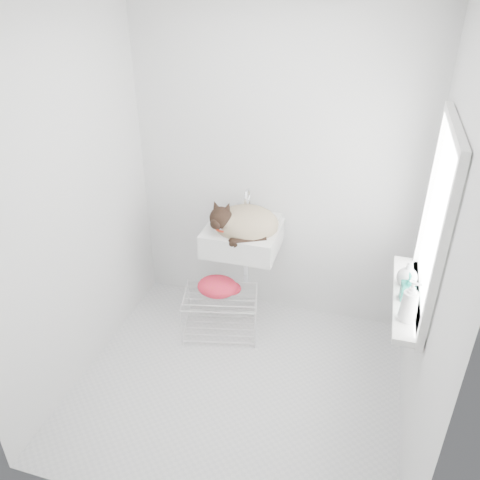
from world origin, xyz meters
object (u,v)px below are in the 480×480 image
(bottle_a, at_px, (406,320))
(bottle_b, at_px, (406,299))
(sink, at_px, (243,228))
(cat, at_px, (243,224))
(bottle_c, at_px, (406,284))
(wire_rack, at_px, (220,315))

(bottle_a, height_order, bottle_b, bottle_a)
(sink, bearing_deg, cat, -59.91)
(cat, xyz_separation_m, bottle_b, (1.17, -0.58, -0.04))
(cat, distance_m, bottle_b, 1.30)
(bottle_a, bearing_deg, bottle_b, 90.00)
(cat, height_order, bottle_c, cat)
(wire_rack, bearing_deg, bottle_b, -16.50)
(cat, relative_size, bottle_a, 2.52)
(cat, bearing_deg, wire_rack, -137.59)
(cat, distance_m, bottle_a, 1.40)
(bottle_b, bearing_deg, wire_rack, 163.50)
(wire_rack, distance_m, bottle_c, 1.49)
(wire_rack, distance_m, bottle_b, 1.53)
(sink, bearing_deg, wire_rack, -120.34)
(bottle_b, height_order, bottle_c, bottle_b)
(cat, height_order, bottle_b, cat)
(bottle_b, bearing_deg, sink, 153.26)
(wire_rack, bearing_deg, sink, 59.66)
(sink, distance_m, bottle_a, 1.42)
(sink, height_order, cat, cat)
(cat, relative_size, bottle_b, 3.27)
(sink, bearing_deg, bottle_b, -26.74)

